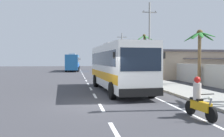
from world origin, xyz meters
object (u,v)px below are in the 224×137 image
at_px(utility_pole_mid, 149,39).
at_px(utility_pole_far, 122,51).
at_px(coach_bus_foreground, 118,65).
at_px(coach_bus_far_lane, 73,62).
at_px(palm_third, 199,45).
at_px(pedestrian_near_kerb, 160,72).
at_px(motorcycle_beside_bus, 199,101).
at_px(palm_second, 144,45).
at_px(roadside_building, 206,64).
at_px(pedestrian_midwalk, 134,69).
at_px(motorcycle_trailing, 115,74).
at_px(palm_nearest, 139,50).

distance_m(utility_pole_mid, utility_pole_far, 19.90).
height_order(coach_bus_foreground, utility_pole_mid, utility_pole_mid).
bearing_deg(coach_bus_far_lane, palm_third, -68.51).
xyz_separation_m(coach_bus_foreground, pedestrian_near_kerb, (5.60, 6.04, -0.89)).
height_order(motorcycle_beside_bus, palm_second, palm_second).
bearing_deg(palm_second, roadside_building, -58.08).
bearing_deg(palm_third, motorcycle_beside_bus, -119.52).
relative_size(coach_bus_far_lane, pedestrian_midwalk, 6.41).
xyz_separation_m(coach_bus_foreground, palm_second, (8.82, 22.16, 3.02)).
xyz_separation_m(palm_second, palm_third, (-0.60, -19.38, -1.17)).
xyz_separation_m(pedestrian_midwalk, palm_third, (2.94, -12.82, 2.75)).
height_order(utility_pole_far, palm_second, utility_pole_far).
distance_m(coach_bus_far_lane, motorcycle_trailing, 23.56).
xyz_separation_m(motorcycle_beside_bus, pedestrian_near_kerb, (3.91, 14.79, 0.37)).
relative_size(utility_pole_mid, palm_nearest, 1.83).
bearing_deg(motorcycle_trailing, utility_pole_mid, 25.01).
xyz_separation_m(utility_pole_mid, palm_second, (2.33, 9.93, -0.18)).
relative_size(pedestrian_near_kerb, palm_second, 0.25).
distance_m(palm_nearest, palm_second, 2.84).
relative_size(utility_pole_mid, palm_second, 1.44).
bearing_deg(coach_bus_foreground, roadside_building, 40.31).
xyz_separation_m(coach_bus_far_lane, motorcycle_beside_bus, (5.31, -41.59, -1.24)).
distance_m(pedestrian_near_kerb, palm_nearest, 14.37).
distance_m(utility_pole_far, palm_third, 29.36).
relative_size(motorcycle_trailing, utility_pole_mid, 0.20).
height_order(motorcycle_trailing, utility_pole_mid, utility_pole_mid).
bearing_deg(palm_third, coach_bus_far_lane, 111.49).
bearing_deg(coach_bus_far_lane, utility_pole_far, -4.04).
relative_size(pedestrian_midwalk, palm_third, 0.33).
xyz_separation_m(motorcycle_trailing, palm_second, (7.36, 12.28, 4.31)).
relative_size(pedestrian_near_kerb, palm_nearest, 0.32).
xyz_separation_m(coach_bus_far_lane, palm_third, (11.84, -30.07, 1.87)).
bearing_deg(palm_nearest, utility_pole_mid, -95.21).
xyz_separation_m(motorcycle_beside_bus, palm_nearest, (5.51, 28.74, 3.39)).
relative_size(motorcycle_beside_bus, palm_second, 0.29).
xyz_separation_m(coach_bus_far_lane, motorcycle_trailing, (5.08, -22.97, -1.27)).
distance_m(motorcycle_trailing, pedestrian_midwalk, 6.89).
xyz_separation_m(utility_pole_far, palm_nearest, (0.36, -12.11, -0.24)).
height_order(pedestrian_midwalk, palm_second, palm_second).
bearing_deg(utility_pole_mid, palm_nearest, 84.79).
bearing_deg(palm_third, pedestrian_near_kerb, 128.72).
bearing_deg(pedestrian_near_kerb, palm_third, 160.99).
height_order(motorcycle_beside_bus, pedestrian_near_kerb, pedestrian_near_kerb).
distance_m(motorcycle_beside_bus, palm_nearest, 29.46).
bearing_deg(utility_pole_far, motorcycle_trailing, -103.61).
height_order(pedestrian_midwalk, roadside_building, roadside_building).
xyz_separation_m(motorcycle_beside_bus, palm_second, (7.13, 30.90, 4.28)).
bearing_deg(palm_second, pedestrian_near_kerb, -101.30).
bearing_deg(palm_nearest, motorcycle_trailing, -119.56).
relative_size(coach_bus_foreground, palm_second, 1.55).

